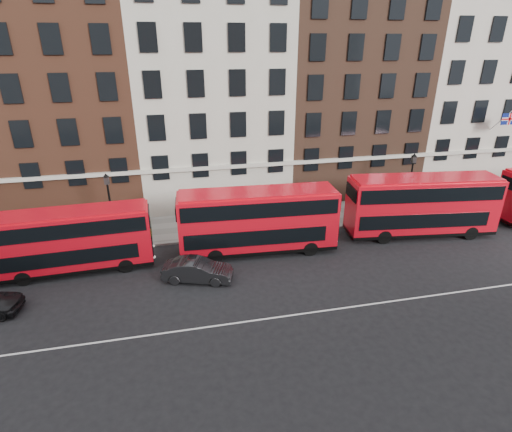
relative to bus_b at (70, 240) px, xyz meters
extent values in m
plane|color=black|center=(10.64, -5.54, -2.25)|extent=(120.00, 120.00, 0.00)
cube|color=gray|center=(10.64, 4.96, -2.17)|extent=(80.00, 5.00, 0.15)
cube|color=gray|center=(10.64, 2.46, -2.17)|extent=(80.00, 0.30, 0.16)
cube|color=white|center=(10.64, -7.54, -2.24)|extent=(70.00, 0.12, 0.01)
cube|color=brown|center=(-2.16, 12.46, 8.75)|extent=(12.80, 10.00, 22.00)
cube|color=#B8B4A2|center=(10.64, 12.46, 7.25)|extent=(12.80, 10.00, 19.00)
cube|color=brown|center=(23.44, 12.46, 8.25)|extent=(12.80, 10.00, 21.00)
cube|color=beige|center=(36.24, 12.46, 7.75)|extent=(12.80, 10.00, 20.00)
cube|color=red|center=(0.03, 0.00, -0.05)|extent=(10.00, 2.80, 3.73)
cube|color=black|center=(0.03, 0.00, -1.80)|extent=(10.00, 2.84, 0.23)
cube|color=black|center=(-0.25, -0.01, -0.69)|extent=(8.87, 2.83, 0.99)
cube|color=black|center=(0.03, 0.00, 1.10)|extent=(9.63, 2.86, 0.94)
cube|color=red|center=(0.03, 0.00, 1.86)|extent=(9.71, 2.60, 0.17)
cube|color=black|center=(5.02, 0.23, -0.78)|extent=(0.17, 2.08, 1.23)
cube|color=black|center=(5.02, 0.23, 0.23)|extent=(0.16, 1.79, 0.40)
cylinder|color=black|center=(3.28, -0.91, -1.77)|extent=(0.95, 0.31, 0.94)
cylinder|color=black|center=(3.19, 1.20, -1.77)|extent=(0.95, 0.31, 0.94)
cylinder|color=black|center=(-2.75, -1.18, -1.77)|extent=(0.95, 0.31, 0.94)
cylinder|color=black|center=(-2.84, 0.93, -1.77)|extent=(0.95, 0.31, 0.94)
cube|color=red|center=(12.23, 0.00, 0.16)|extent=(10.97, 3.16, 4.08)
cube|color=black|center=(12.23, 0.00, -1.76)|extent=(10.97, 3.20, 0.25)
cube|color=black|center=(11.92, 0.02, -0.54)|extent=(9.74, 3.18, 1.08)
cube|color=black|center=(12.23, 0.00, 1.42)|extent=(10.56, 3.22, 1.03)
cube|color=red|center=(12.23, 0.00, 2.25)|extent=(10.65, 2.94, 0.19)
cube|color=black|center=(17.69, -0.29, -0.64)|extent=(0.20, 2.27, 1.34)
cube|color=black|center=(17.69, -0.29, 0.46)|extent=(0.19, 1.96, 0.43)
cylinder|color=black|center=(15.68, -1.34, -1.73)|extent=(1.05, 0.34, 1.03)
cylinder|color=black|center=(15.80, 0.97, -1.73)|extent=(1.05, 0.34, 1.03)
cylinder|color=black|center=(9.07, -0.99, -1.73)|extent=(1.05, 0.34, 1.03)
cylinder|color=black|center=(9.20, 1.32, -1.73)|extent=(1.05, 0.34, 1.03)
cube|color=red|center=(24.90, 0.00, 0.20)|extent=(11.30, 3.92, 4.16)
cube|color=black|center=(24.90, 0.00, -1.75)|extent=(11.30, 3.96, 0.25)
cube|color=black|center=(24.58, 0.04, -0.51)|extent=(10.05, 3.86, 1.11)
cube|color=black|center=(24.90, 0.00, 1.50)|extent=(10.89, 3.96, 1.05)
cube|color=red|center=(24.90, 0.00, 2.34)|extent=(10.96, 3.68, 0.19)
cube|color=black|center=(30.43, -0.66, -0.61)|extent=(0.36, 2.31, 1.37)
cube|color=black|center=(30.43, -0.66, 0.52)|extent=(0.32, 2.00, 0.44)
cylinder|color=black|center=(28.31, -1.59, -1.72)|extent=(1.08, 0.42, 1.05)
cylinder|color=black|center=(28.59, 0.75, -1.72)|extent=(1.08, 0.42, 1.05)
cylinder|color=black|center=(21.62, -0.80, -1.72)|extent=(1.08, 0.42, 1.05)
cylinder|color=black|center=(21.90, 1.55, -1.72)|extent=(1.08, 0.42, 1.05)
imported|color=#232326|center=(7.74, -2.89, -1.54)|extent=(4.56, 2.71, 1.42)
cylinder|color=black|center=(2.25, 3.23, 0.20)|extent=(0.14, 0.14, 4.60)
cylinder|color=black|center=(2.25, 3.23, -1.80)|extent=(0.32, 0.32, 0.60)
cube|color=#262626|center=(2.25, 3.23, 2.75)|extent=(0.32, 0.32, 0.55)
cone|color=black|center=(2.25, 3.23, 3.10)|extent=(0.44, 0.44, 0.25)
cylinder|color=black|center=(26.01, 3.55, 0.20)|extent=(0.14, 0.14, 4.60)
cylinder|color=black|center=(26.01, 3.55, -1.80)|extent=(0.32, 0.32, 0.60)
cube|color=#262626|center=(26.01, 3.55, 2.75)|extent=(0.32, 0.32, 0.55)
cone|color=black|center=(26.01, 3.55, 3.10)|extent=(0.44, 0.44, 0.25)
cylinder|color=black|center=(34.72, 2.91, -0.80)|extent=(0.12, 0.12, 2.60)
cube|color=black|center=(34.72, 2.76, 0.80)|extent=(0.25, 0.30, 0.75)
sphere|color=red|center=(34.72, 2.59, 1.02)|extent=(0.14, 0.14, 0.14)
sphere|color=#0C9919|center=(34.72, 2.59, 0.58)|extent=(0.14, 0.14, 0.14)
camera|label=1|loc=(6.73, -24.54, 11.48)|focal=28.00mm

